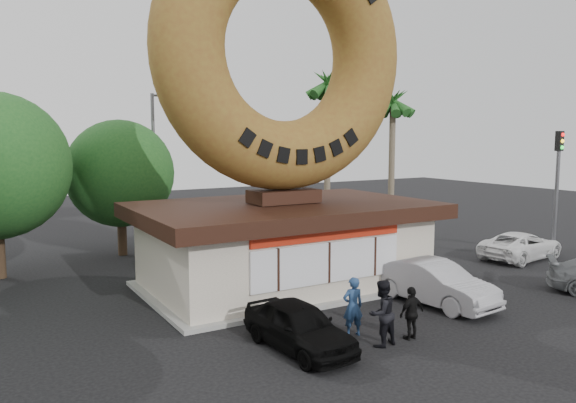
# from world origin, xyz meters

# --- Properties ---
(ground) EXTENTS (90.00, 90.00, 0.00)m
(ground) POSITION_xyz_m (0.00, 0.00, 0.00)
(ground) COLOR black
(ground) RESTS_ON ground
(donut_shop) EXTENTS (11.20, 7.20, 3.80)m
(donut_shop) POSITION_xyz_m (0.00, 5.98, 1.77)
(donut_shop) COLOR beige
(donut_shop) RESTS_ON ground
(giant_donut) EXTENTS (10.24, 2.61, 10.24)m
(giant_donut) POSITION_xyz_m (0.00, 6.00, 8.92)
(giant_donut) COLOR olive
(giant_donut) RESTS_ON donut_shop
(tree_mid) EXTENTS (5.20, 5.20, 6.63)m
(tree_mid) POSITION_xyz_m (-4.00, 15.00, 4.02)
(tree_mid) COLOR #473321
(tree_mid) RESTS_ON ground
(palm_near) EXTENTS (2.60, 2.60, 9.75)m
(palm_near) POSITION_xyz_m (7.50, 14.00, 8.41)
(palm_near) COLOR #726651
(palm_near) RESTS_ON ground
(palm_far) EXTENTS (2.60, 2.60, 8.75)m
(palm_far) POSITION_xyz_m (11.00, 12.50, 7.48)
(palm_far) COLOR #726651
(palm_far) RESTS_ON ground
(street_lamp) EXTENTS (2.11, 0.20, 8.00)m
(street_lamp) POSITION_xyz_m (-1.86, 16.00, 4.48)
(street_lamp) COLOR #59595E
(street_lamp) RESTS_ON ground
(traffic_signal) EXTENTS (0.30, 0.38, 6.07)m
(traffic_signal) POSITION_xyz_m (14.00, 3.99, 3.87)
(traffic_signal) COLOR #59595E
(traffic_signal) RESTS_ON ground
(person_left) EXTENTS (0.71, 0.54, 1.77)m
(person_left) POSITION_xyz_m (-0.98, 0.24, 0.88)
(person_left) COLOR navy
(person_left) RESTS_ON ground
(person_center) EXTENTS (1.01, 0.84, 1.89)m
(person_center) POSITION_xyz_m (-0.77, -0.81, 0.94)
(person_center) COLOR black
(person_center) RESTS_ON ground
(person_right) EXTENTS (0.94, 0.44, 1.56)m
(person_right) POSITION_xyz_m (0.31, -0.85, 0.78)
(person_right) COLOR black
(person_right) RESTS_ON ground
(car_black) EXTENTS (1.85, 4.02, 1.34)m
(car_black) POSITION_xyz_m (-2.91, 0.13, 0.67)
(car_black) COLOR black
(car_black) RESTS_ON ground
(car_silver) EXTENTS (2.06, 4.72, 1.51)m
(car_silver) POSITION_xyz_m (3.35, 1.28, 0.76)
(car_silver) COLOR #9D9DA1
(car_silver) RESTS_ON ground
(car_white) EXTENTS (4.88, 2.71, 1.29)m
(car_white) POSITION_xyz_m (12.18, 4.45, 0.65)
(car_white) COLOR white
(car_white) RESTS_ON ground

